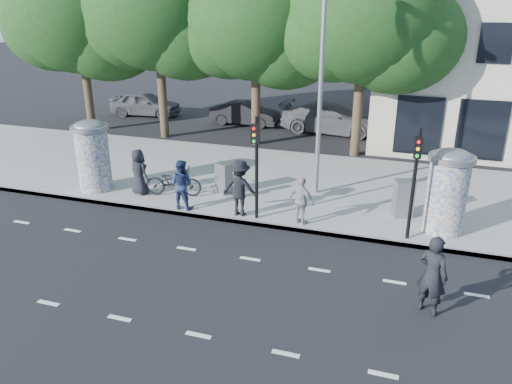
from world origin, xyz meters
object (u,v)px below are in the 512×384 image
(traffic_pole_near, at_px, (256,158))
(man_road, at_px, (432,275))
(car_mid, at_px, (245,113))
(ad_column_right, at_px, (447,189))
(ped_c, at_px, (181,184))
(cabinet_left, at_px, (224,178))
(ped_e, at_px, (302,201))
(bicycle, at_px, (173,182))
(ad_column_left, at_px, (93,154))
(street_lamp, at_px, (321,65))
(car_left, at_px, (145,104))
(cabinet_right, at_px, (403,199))
(car_right, at_px, (331,118))
(ped_d, at_px, (240,188))
(traffic_pole_far, at_px, (415,174))
(ped_a, at_px, (139,172))

(traffic_pole_near, relative_size, man_road, 1.71)
(man_road, xyz_separation_m, car_mid, (-10.12, 16.02, -0.33))
(ad_column_right, xyz_separation_m, ped_c, (-8.50, -0.85, -0.52))
(cabinet_left, xyz_separation_m, car_mid, (-2.86, 10.70, -0.06))
(ped_e, bearing_deg, bicycle, 13.22)
(bicycle, xyz_separation_m, cabinet_left, (1.64, 0.83, 0.03))
(ad_column_left, height_order, traffic_pole_near, traffic_pole_near)
(ad_column_left, height_order, ped_e, ad_column_left)
(ad_column_left, bearing_deg, cabinet_left, 13.26)
(street_lamp, distance_m, car_left, 16.75)
(cabinet_right, xyz_separation_m, car_right, (-4.26, 10.63, 0.01))
(car_left, bearing_deg, cabinet_left, -143.77)
(ped_d, bearing_deg, bicycle, -15.66)
(cabinet_left, distance_m, cabinet_right, 6.41)
(ped_d, height_order, car_left, ped_d)
(street_lamp, xyz_separation_m, cabinet_right, (3.16, -1.18, -4.01))
(street_lamp, bearing_deg, ped_c, -145.82)
(street_lamp, xyz_separation_m, ped_c, (-4.10, -2.78, -3.77))
(ad_column_right, distance_m, traffic_pole_far, 1.52)
(man_road, xyz_separation_m, cabinet_left, (-7.26, 5.32, -0.27))
(ped_a, height_order, ped_c, ped_c)
(car_right, bearing_deg, car_mid, 91.00)
(ped_a, height_order, bicycle, ped_a)
(car_left, bearing_deg, car_right, -97.42)
(traffic_pole_near, height_order, ped_a, traffic_pole_near)
(traffic_pole_far, height_order, car_right, traffic_pole_far)
(ped_e, distance_m, man_road, 5.29)
(street_lamp, relative_size, bicycle, 3.88)
(ped_e, distance_m, car_left, 18.17)
(ped_c, distance_m, cabinet_left, 1.99)
(ped_a, xyz_separation_m, cabinet_right, (9.31, 0.89, -0.22))
(cabinet_left, height_order, car_mid, car_mid)
(ad_column_left, height_order, car_mid, ad_column_left)
(traffic_pole_near, distance_m, ped_e, 1.98)
(ad_column_right, height_order, traffic_pole_far, traffic_pole_far)
(traffic_pole_near, relative_size, bicycle, 1.65)
(ped_c, xyz_separation_m, bicycle, (-0.79, 0.94, -0.33))
(traffic_pole_near, height_order, man_road, traffic_pole_near)
(street_lamp, bearing_deg, man_road, -57.62)
(man_road, distance_m, cabinet_left, 9.01)
(ad_column_left, relative_size, ped_a, 1.56)
(ad_column_right, distance_m, ped_d, 6.46)
(ped_d, xyz_separation_m, man_road, (6.02, -3.63, -0.10))
(street_lamp, relative_size, cabinet_right, 6.31)
(traffic_pole_far, bearing_deg, bicycle, 173.17)
(ped_a, distance_m, ped_e, 6.29)
(traffic_pole_far, bearing_deg, ped_a, 175.37)
(ped_e, relative_size, car_left, 0.37)
(car_left, distance_m, car_right, 11.70)
(street_lamp, xyz_separation_m, bicycle, (-4.89, -1.85, -4.10))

